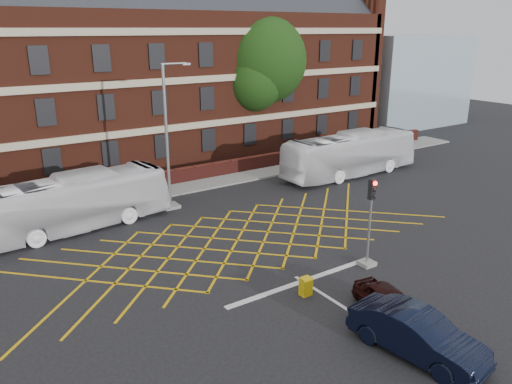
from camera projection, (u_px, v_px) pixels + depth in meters
ground at (258, 253)px, 24.96m from camera, size 120.00×120.00×0.00m
victorian_building at (107, 66)px, 39.95m from camera, size 51.00×12.17×20.40m
boundary_wall at (154, 180)px, 35.02m from camera, size 56.00×0.50×1.10m
far_pavement at (161, 191)px, 34.39m from camera, size 60.00×3.00×0.12m
glass_block at (398, 80)px, 58.00m from camera, size 14.00×10.00×10.00m
box_junction_hatching at (237, 240)px, 26.53m from camera, size 8.22×8.22×0.02m
stop_line at (303, 281)px, 22.21m from camera, size 8.00×0.30×0.02m
centre_line at (423, 357)px, 17.09m from camera, size 0.15×14.00×0.02m
bus_left at (68, 204)px, 27.36m from camera, size 11.44×3.70×3.13m
bus_right at (350, 154)px, 37.82m from camera, size 11.70×2.86×3.25m
car_navy at (417, 334)px, 17.04m from camera, size 2.37×4.99×1.58m
car_maroon at (389, 302)px, 19.41m from camera, size 1.87×3.59×1.17m
deciduous_tree at (262, 67)px, 42.80m from camera, size 7.77×7.60×11.93m
traffic_light_near at (369, 231)px, 23.18m from camera, size 0.70×0.70×4.27m
street_lamp at (169, 161)px, 30.44m from camera, size 2.25×1.00×8.83m
utility_cabinet at (306, 286)px, 20.97m from camera, size 0.47×0.38×0.81m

